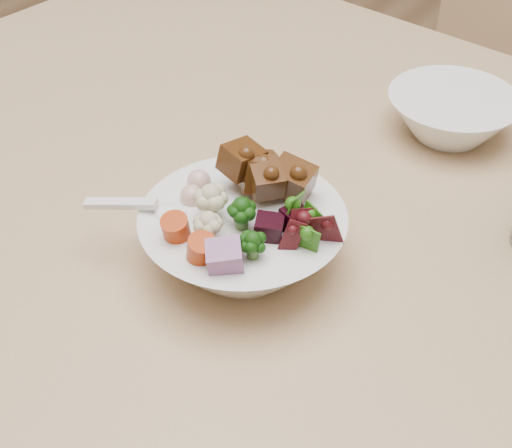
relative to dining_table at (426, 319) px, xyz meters
The scene contains 5 objects.
dining_table is the anchor object (origin of this frame).
chair_far 0.73m from the dining_table, 106.22° to the left, with size 0.48×0.48×0.83m.
food_bowl 0.22m from the dining_table, 146.74° to the right, with size 0.20×0.20×0.11m.
soup_spoon 0.31m from the dining_table, 147.41° to the right, with size 0.11×0.06×0.02m.
side_bowl 0.27m from the dining_table, 111.80° to the left, with size 0.16×0.16×0.05m, color white, non-canonical shape.
Camera 1 is at (0.31, -0.55, 1.27)m, focal length 50.00 mm.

